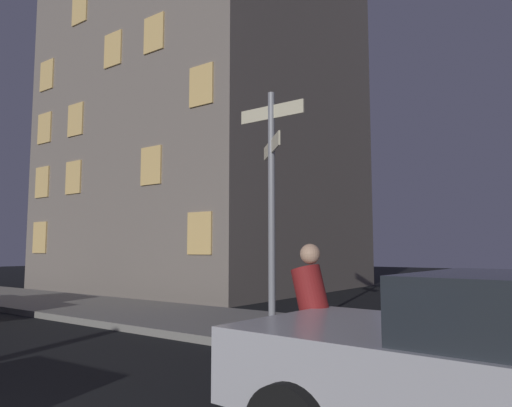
{
  "coord_description": "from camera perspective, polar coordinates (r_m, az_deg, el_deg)",
  "views": [
    {
      "loc": [
        3.7,
        -0.91,
        1.55
      ],
      "look_at": [
        -0.97,
        5.48,
        2.31
      ],
      "focal_mm": 33.43,
      "sensor_mm": 36.0,
      "label": 1
    }
  ],
  "objects": [
    {
      "name": "signpost",
      "position": [
        8.28,
        1.88,
        1.6
      ],
      "size": [
        1.32,
        1.0,
        4.17
      ],
      "color": "gray",
      "rests_on": "sidewalk_kerb"
    },
    {
      "name": "building_left_block",
      "position": [
        20.7,
        -5.67,
        9.42
      ],
      "size": [
        10.43,
        9.96,
        13.73
      ],
      "color": "slate",
      "rests_on": "ground_plane"
    },
    {
      "name": "sidewalk_kerb",
      "position": [
        8.48,
        10.08,
        -15.46
      ],
      "size": [
        40.0,
        3.16,
        0.14
      ],
      "primitive_type": "cube",
      "color": "gray",
      "rests_on": "ground_plane"
    },
    {
      "name": "cyclist",
      "position": [
        5.3,
        6.14,
        -14.18
      ],
      "size": [
        1.81,
        0.37,
        1.61
      ],
      "color": "black",
      "rests_on": "ground_plane"
    }
  ]
}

